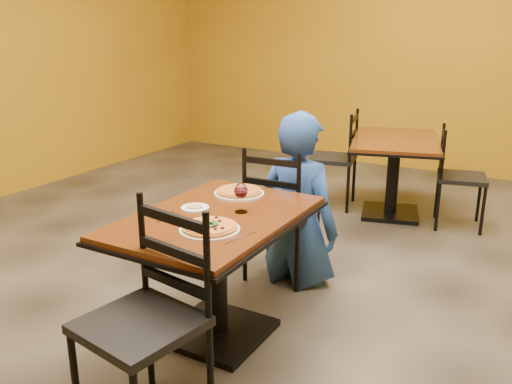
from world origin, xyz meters
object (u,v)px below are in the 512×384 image
Objects in this scene: chair_main_near at (140,326)px; chair_second_left at (332,159)px; pizza_far at (239,191)px; table_main at (216,247)px; wine_glass at (241,197)px; plate_main at (210,229)px; plate_far at (239,193)px; table_second at (394,159)px; pizza_main at (210,227)px; chair_main_far at (282,212)px; diner at (299,198)px; chair_second_right at (462,178)px; side_plate at (195,208)px.

chair_second_left is (-0.48, 3.39, -0.03)m from chair_main_near.
chair_main_near is 3.64× the size of pizza_far.
wine_glass is at bearing 47.84° from table_main.
plate_main is 1.00× the size of plate_far.
wine_glass is at bearing -56.79° from pizza_far.
table_second is 4.30× the size of plate_main.
pizza_far reaches higher than plate_far.
pizza_main reaches higher than table_second.
chair_main_far reaches higher than plate_main.
diner is at bearing 91.35° from wine_glass.
diner is (0.42, -1.68, 0.12)m from chair_second_left.
diner is at bearing 101.11° from chair_main_near.
pizza_main reaches higher than plate_far.
table_second is 0.62m from chair_second_left.
diner reaches higher than table_second.
pizza_main is at bearing 0.00° from plate_main.
pizza_far is at bearing 102.20° from table_main.
chair_main_near is at bearing 154.67° from chair_second_right.
diner is at bearing -176.16° from chair_main_far.
plate_far is (-0.17, -0.53, 0.15)m from diner.
chair_main_far reaches higher than side_plate.
table_second is 1.10× the size of diner.
pizza_main is at bearing -72.27° from pizza_far.
chair_second_right reaches higher than plate_main.
chair_main_near is at bearing -3.26° from chair_second_left.
plate_main is at bearing 151.67° from chair_second_right.
chair_main_far is 0.59m from pizza_far.
plate_main is at bearing -88.55° from wine_glass.
chair_main_near is 0.64m from pizza_main.
diner is 3.91× the size of plate_main.
plate_far is (-0.19, 0.61, -0.02)m from pizza_main.
chair_second_right is at bearing 66.07° from plate_far.
plate_far and side_plate have the same top height.
plate_main is 0.02m from pizza_main.
chair_second_left is at bearing 96.61° from plate_far.
chair_main_near reaches higher than pizza_far.
pizza_far is (-0.04, -0.51, 0.29)m from chair_main_far.
diner is 3.91× the size of plate_far.
pizza_far is (-0.22, 1.18, 0.26)m from chair_main_near.
pizza_far is 1.56× the size of wine_glass.
plate_far is at bearing -99.31° from table_second.
chair_main_near reaches higher than wine_glass.
table_main is 1.27× the size of chair_second_left.
wine_glass reaches higher than pizza_main.
wine_glass is at bearing -1.20° from chair_second_left.
pizza_far is at bearing -153.43° from plate_far.
table_main is at bearing 89.35° from chair_main_far.
chair_main_far is 3.12× the size of plate_far.
table_second is (0.28, 2.60, -0.00)m from table_main.
plate_main is at bearing -72.27° from plate_far.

